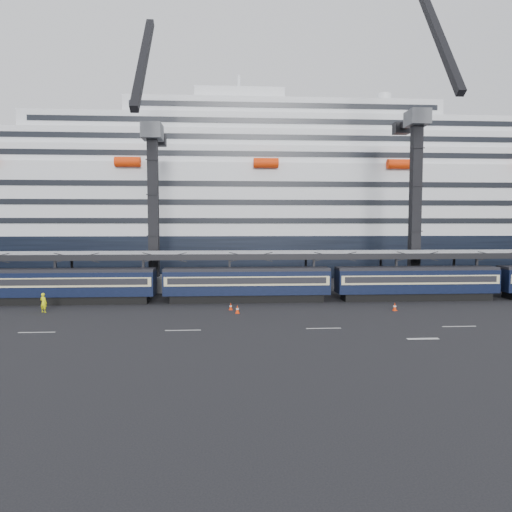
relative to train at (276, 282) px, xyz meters
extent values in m
plane|color=black|center=(4.65, -10.00, -2.20)|extent=(260.00, 260.00, 0.00)
cube|color=beige|center=(-21.35, -14.00, -2.19)|extent=(3.00, 0.15, 0.02)
cube|color=beige|center=(-9.35, -14.00, -2.19)|extent=(3.00, 0.15, 0.02)
cube|color=beige|center=(2.65, -14.00, -2.19)|extent=(3.00, 0.15, 0.02)
cube|color=beige|center=(14.65, -14.00, -2.19)|extent=(3.00, 0.15, 0.02)
cube|color=beige|center=(9.65, -18.00, -2.19)|extent=(2.50, 0.40, 0.02)
cube|color=black|center=(-23.35, 0.00, -1.75)|extent=(17.48, 2.40, 0.90)
cube|color=black|center=(-23.35, 0.00, 0.05)|extent=(19.00, 2.80, 2.70)
cube|color=beige|center=(-23.35, 0.00, 0.35)|extent=(18.62, 2.92, 1.05)
cube|color=black|center=(-23.35, 0.00, 0.40)|extent=(17.86, 2.98, 0.70)
cube|color=black|center=(-23.35, 0.00, 1.55)|extent=(19.00, 2.50, 0.35)
cube|color=black|center=(-3.35, 0.00, -1.75)|extent=(17.48, 2.40, 0.90)
cube|color=black|center=(-3.35, 0.00, 0.05)|extent=(19.00, 2.80, 2.70)
cube|color=beige|center=(-3.35, 0.00, 0.35)|extent=(18.62, 2.92, 1.05)
cube|color=black|center=(-3.35, 0.00, 0.40)|extent=(17.86, 2.98, 0.70)
cube|color=black|center=(-3.35, 0.00, 1.55)|extent=(19.00, 2.50, 0.35)
cube|color=black|center=(16.65, 0.00, -1.75)|extent=(17.48, 2.40, 0.90)
cube|color=black|center=(16.65, 0.00, 0.05)|extent=(19.00, 2.80, 2.70)
cube|color=beige|center=(16.65, 0.00, 0.35)|extent=(18.62, 2.92, 1.05)
cube|color=black|center=(16.65, 0.00, 0.40)|extent=(17.86, 2.98, 0.70)
cube|color=black|center=(16.65, 0.00, 1.55)|extent=(19.00, 2.50, 0.35)
cube|color=gray|center=(4.65, 4.00, 3.20)|extent=(130.00, 6.00, 0.25)
cube|color=black|center=(4.65, 1.00, 2.90)|extent=(130.00, 0.25, 0.70)
cube|color=black|center=(4.65, 7.00, 2.90)|extent=(130.00, 0.25, 0.70)
cube|color=black|center=(-25.35, 1.20, 0.50)|extent=(0.25, 0.25, 5.40)
cube|color=black|center=(-25.35, 6.80, 0.50)|extent=(0.25, 0.25, 5.40)
cube|color=black|center=(-15.35, 1.20, 0.50)|extent=(0.25, 0.25, 5.40)
cube|color=black|center=(-15.35, 6.80, 0.50)|extent=(0.25, 0.25, 5.40)
cube|color=black|center=(-5.35, 1.20, 0.50)|extent=(0.25, 0.25, 5.40)
cube|color=black|center=(-5.35, 6.80, 0.50)|extent=(0.25, 0.25, 5.40)
cube|color=black|center=(4.65, 1.20, 0.50)|extent=(0.25, 0.25, 5.40)
cube|color=black|center=(4.65, 6.80, 0.50)|extent=(0.25, 0.25, 5.40)
cube|color=black|center=(14.65, 1.20, 0.50)|extent=(0.25, 0.25, 5.40)
cube|color=black|center=(14.65, 6.80, 0.50)|extent=(0.25, 0.25, 5.40)
cube|color=black|center=(24.65, 1.20, 0.50)|extent=(0.25, 0.25, 5.40)
cube|color=black|center=(24.65, 6.80, 0.50)|extent=(0.25, 0.25, 5.40)
cube|color=black|center=(4.65, 36.00, 1.30)|extent=(200.00, 28.00, 7.00)
cube|color=white|center=(4.65, 36.00, 10.80)|extent=(190.00, 26.88, 12.00)
cube|color=white|center=(4.65, 36.00, 18.30)|extent=(160.00, 24.64, 3.00)
cube|color=black|center=(4.65, 23.63, 18.30)|extent=(153.60, 0.12, 0.90)
cube|color=white|center=(4.65, 36.00, 21.30)|extent=(124.00, 21.84, 3.00)
cube|color=black|center=(4.65, 25.03, 21.30)|extent=(119.04, 0.12, 0.90)
cube|color=white|center=(4.65, 36.00, 24.30)|extent=(90.00, 19.04, 3.00)
cube|color=black|center=(4.65, 26.43, 24.30)|extent=(86.40, 0.12, 0.90)
cube|color=white|center=(4.65, 36.00, 27.30)|extent=(56.00, 16.24, 3.00)
cube|color=black|center=(4.65, 27.83, 27.30)|extent=(53.76, 0.12, 0.90)
cube|color=white|center=(-3.35, 36.00, 29.80)|extent=(16.00, 12.00, 2.50)
cylinder|color=white|center=(24.65, 36.00, 30.30)|extent=(2.80, 2.80, 3.00)
cylinder|color=#F33407|center=(-21.35, 21.96, 16.60)|extent=(4.00, 1.60, 1.60)
cylinder|color=#F33407|center=(0.65, 21.96, 16.60)|extent=(4.00, 1.60, 1.60)
cylinder|color=#F33407|center=(22.65, 21.96, 16.60)|extent=(4.00, 1.60, 1.60)
cube|color=#4C4E54|center=(-15.35, 9.00, -1.20)|extent=(4.50, 4.50, 2.00)
cube|color=black|center=(-15.35, 9.00, 8.80)|extent=(1.30, 1.30, 18.00)
cube|color=#4C4E54|center=(-15.35, 9.00, 18.80)|extent=(2.60, 3.20, 2.00)
cube|color=black|center=(-15.35, 3.21, 25.69)|extent=(0.90, 12.26, 14.37)
cube|color=black|center=(-15.35, 11.52, 18.80)|extent=(0.90, 5.04, 0.90)
cube|color=black|center=(-15.35, 14.04, 18.60)|extent=(2.20, 1.60, 1.60)
cube|color=#4C4E54|center=(19.65, 8.00, -1.20)|extent=(4.50, 4.50, 2.00)
cube|color=black|center=(19.65, 8.00, 9.80)|extent=(1.30, 1.30, 20.00)
cube|color=#4C4E54|center=(19.65, 8.00, 20.80)|extent=(2.60, 3.20, 2.00)
cube|color=black|center=(19.65, 2.26, 28.99)|extent=(0.90, 12.21, 16.90)
cube|color=black|center=(19.65, 10.80, 20.80)|extent=(0.90, 5.60, 0.90)
cube|color=black|center=(19.65, 13.60, 20.60)|extent=(2.20, 1.60, 1.60)
imported|color=#F7FF0D|center=(-24.22, -5.24, -1.20)|extent=(0.85, 0.71, 1.99)
cube|color=#F33407|center=(-4.61, -6.88, -2.18)|extent=(0.42, 0.42, 0.04)
cone|color=#F33407|center=(-4.61, -6.88, -1.76)|extent=(0.36, 0.36, 0.80)
cylinder|color=white|center=(-4.61, -6.88, -1.76)|extent=(0.30, 0.30, 0.13)
cube|color=#F33407|center=(-5.27, -5.00, -2.18)|extent=(0.37, 0.37, 0.04)
cone|color=#F33407|center=(-5.27, -5.00, -1.81)|extent=(0.31, 0.31, 0.71)
cylinder|color=white|center=(-5.27, -5.00, -1.81)|extent=(0.26, 0.26, 0.12)
cube|color=#F33407|center=(11.71, -6.43, -2.18)|extent=(0.43, 0.43, 0.04)
cone|color=#F33407|center=(11.71, -6.43, -1.75)|extent=(0.36, 0.36, 0.81)
cylinder|color=white|center=(11.71, -6.43, -1.75)|extent=(0.30, 0.30, 0.13)
camera|label=1|loc=(-5.51, -52.17, 6.74)|focal=32.00mm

